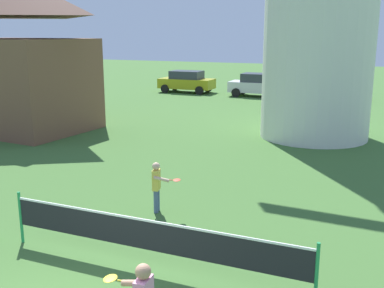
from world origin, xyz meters
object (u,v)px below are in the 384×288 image
(parked_car_silver, at_px, (258,85))
(player_far, at_px, (157,184))
(chapel, at_px, (16,55))
(parked_car_black, at_px, (330,87))
(parked_car_mustard, at_px, (187,81))
(tennis_net, at_px, (149,235))

(parked_car_silver, bearing_deg, player_far, -81.16)
(chapel, bearing_deg, parked_car_black, 52.44)
(player_far, height_order, parked_car_mustard, parked_car_mustard)
(parked_car_black, bearing_deg, tennis_net, -90.45)
(tennis_net, distance_m, parked_car_mustard, 26.06)
(tennis_net, relative_size, chapel, 0.79)
(parked_car_black, bearing_deg, chapel, -127.56)
(chapel, bearing_deg, tennis_net, -38.66)
(parked_car_mustard, xyz_separation_m, parked_car_silver, (5.37, -0.12, -0.00))
(tennis_net, bearing_deg, chapel, 141.34)
(tennis_net, bearing_deg, parked_car_black, 89.55)
(parked_car_silver, bearing_deg, tennis_net, -79.38)
(tennis_net, relative_size, parked_car_black, 1.51)
(tennis_net, height_order, parked_car_silver, parked_car_silver)
(tennis_net, bearing_deg, parked_car_mustard, 112.25)
(parked_car_silver, bearing_deg, parked_car_black, 2.03)
(parked_car_mustard, distance_m, chapel, 15.28)
(parked_car_mustard, distance_m, parked_car_black, 10.06)
(tennis_net, relative_size, player_far, 4.84)
(player_far, bearing_deg, parked_car_silver, 98.84)
(tennis_net, height_order, parked_car_black, parked_car_black)
(tennis_net, height_order, player_far, player_far)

